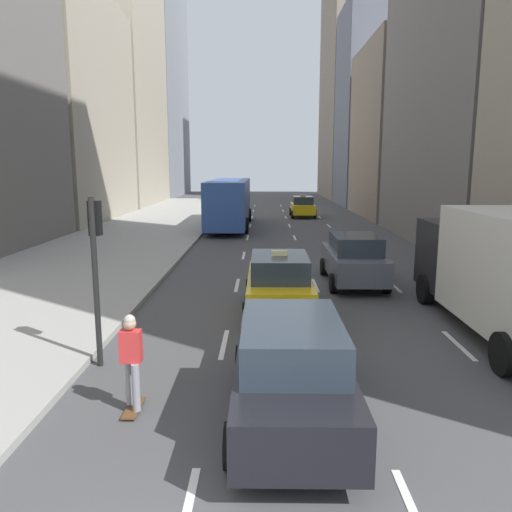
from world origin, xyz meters
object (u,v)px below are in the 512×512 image
Objects in this scene: sedan_black_near at (291,366)px; taxi_second at (279,283)px; taxi_lead at (303,206)px; sedan_silver_behind at (354,259)px; city_bus at (229,201)px; skateboarder at (131,358)px; traffic_light_pole at (96,254)px.

taxi_second is at bearing 90.00° from sedan_black_near.
sedan_silver_behind is at bearing -90.00° from taxi_lead.
sedan_black_near is 26.80m from city_bus.
taxi_second is 2.52× the size of skateboarder.
city_bus is at bearing 87.33° from traffic_light_pole.
taxi_lead is 32.22m from traffic_light_pole.
skateboarder is (0.09, -26.46, -0.82)m from city_bus.
taxi_second is 1.22× the size of traffic_light_pole.
taxi_second is 4.62m from sedan_silver_behind.
taxi_second is (-2.80, -27.58, 0.00)m from taxi_lead.
taxi_second is 0.89× the size of sedan_black_near.
taxi_second is 6.13m from sedan_black_near.
traffic_light_pole reaches higher than skateboarder.
taxi_lead and taxi_second have the same top height.
taxi_second is 20.71m from city_bus.
sedan_black_near is 4.79m from traffic_light_pole.
taxi_lead is at bearing 77.89° from traffic_light_pole.
skateboarder is at bearing -119.83° from sedan_silver_behind.
taxi_second is at bearing 44.52° from traffic_light_pole.
taxi_lead is 1.22× the size of traffic_light_pole.
city_bus reaches higher than sedan_silver_behind.
city_bus is at bearing 96.03° from sedan_black_near.
sedan_silver_behind is (0.00, -23.90, 0.04)m from taxi_lead.
city_bus is (-5.61, -7.08, 0.91)m from taxi_lead.
city_bus is (-5.61, 16.83, 0.87)m from sedan_silver_behind.
city_bus is 6.65× the size of skateboarder.
skateboarder is at bearing -114.57° from taxi_second.
traffic_light_pole is (-6.75, -31.47, 1.53)m from taxi_lead.
traffic_light_pole is (-6.75, -7.56, 1.49)m from sedan_silver_behind.
taxi_lead is 9.08m from city_bus.
taxi_second reaches higher than skateboarder.
city_bus is 26.48m from skateboarder.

